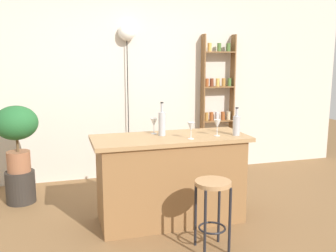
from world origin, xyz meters
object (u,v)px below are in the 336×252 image
pendant_globe_light (127,34)px  wine_glass_right (217,124)px  plant_stool (21,187)px  spice_shelf (217,103)px  wine_glass_center (191,127)px  bar_stool (213,199)px  wine_glass_left (154,123)px  potted_plant (16,129)px  bottle_wine_red (162,123)px  bottle_vinegar (236,125)px

pendant_globe_light → wine_glass_right: bearing=-70.2°
plant_stool → spice_shelf: bearing=11.8°
wine_glass_center → wine_glass_right: 0.31m
wine_glass_right → pendant_globe_light: pendant_globe_light is taller
bar_stool → wine_glass_left: size_ratio=3.81×
potted_plant → bottle_wine_red: (1.45, -0.88, 0.15)m
spice_shelf → bottle_wine_red: bearing=-130.6°
bar_stool → wine_glass_right: (0.29, 0.59, 0.54)m
wine_glass_left → plant_stool: bearing=150.6°
plant_stool → bottle_wine_red: size_ratio=1.09×
spice_shelf → wine_glass_left: bearing=-133.9°
potted_plant → wine_glass_center: (1.67, -1.12, 0.14)m
wine_glass_right → pendant_globe_light: (-0.59, 1.65, 0.95)m
bottle_wine_red → plant_stool: bearing=148.6°
pendant_globe_light → spice_shelf: bearing=-1.4°
wine_glass_right → wine_glass_center: bearing=-167.8°
wine_glass_left → wine_glass_center: size_ratio=1.00×
spice_shelf → bar_stool: bearing=-114.4°
bottle_vinegar → potted_plant: bearing=153.4°
wine_glass_center → plant_stool: bearing=146.2°
potted_plant → wine_glass_left: size_ratio=4.62×
bottle_wine_red → wine_glass_right: bottle_wine_red is taller
potted_plant → wine_glass_left: (1.39, -0.78, 0.14)m
wine_glass_right → bottle_vinegar: bearing=-9.1°
bottle_vinegar → wine_glass_center: 0.50m
bottle_wine_red → pendant_globe_light: 1.75m
wine_glass_right → pendant_globe_light: bearing=109.8°
bottle_wine_red → wine_glass_left: bearing=120.1°
wine_glass_right → wine_glass_left: bearing=155.1°
bar_stool → wine_glass_left: 1.05m
plant_stool → bottle_vinegar: size_ratio=1.30×
potted_plant → wine_glass_left: potted_plant is taller
bottle_vinegar → bottle_wine_red: 0.75m
bar_stool → spice_shelf: (1.00, 2.20, 0.54)m
spice_shelf → pendant_globe_light: size_ratio=0.94×
bar_stool → bottle_vinegar: bearing=49.1°
bottle_wine_red → bar_stool: bearing=-72.5°
bottle_wine_red → wine_glass_left: (-0.06, 0.10, -0.01)m
plant_stool → bottle_wine_red: (1.45, -0.88, 0.82)m
wine_glass_center → wine_glass_right: (0.30, 0.06, 0.00)m
bar_stool → wine_glass_right: wine_glass_right is taller
bar_stool → bottle_vinegar: bottle_vinegar is taller
bar_stool → plant_stool: size_ratio=1.69×
bar_stool → wine_glass_left: (-0.30, 0.86, 0.54)m
potted_plant → wine_glass_right: 2.24m
plant_stool → pendant_globe_light: size_ratio=0.18×
potted_plant → bottle_wine_red: bottle_wine_red is taller
spice_shelf → wine_glass_left: 1.87m
bar_stool → wine_glass_left: wine_glass_left is taller
bottle_wine_red → wine_glass_right: 0.55m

